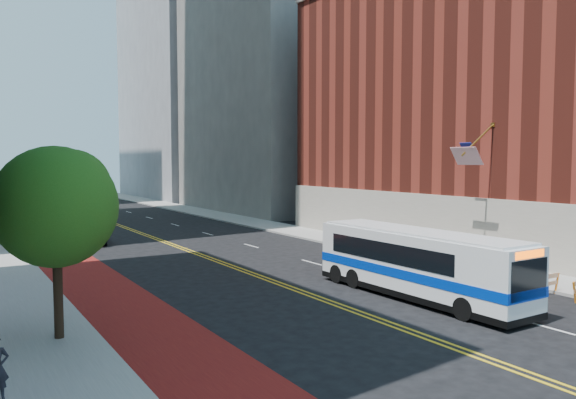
% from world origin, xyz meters
% --- Properties ---
extents(ground, '(160.00, 160.00, 0.00)m').
position_xyz_m(ground, '(0.00, 0.00, 0.00)').
color(ground, black).
rests_on(ground, ground).
extents(sidewalk_right, '(4.00, 140.00, 0.15)m').
position_xyz_m(sidewalk_right, '(12.00, 30.00, 0.07)').
color(sidewalk_right, gray).
rests_on(sidewalk_right, ground).
extents(bus_lane_paint, '(3.60, 140.00, 0.01)m').
position_xyz_m(bus_lane_paint, '(-8.10, 30.00, 0.00)').
color(bus_lane_paint, '#650E0F').
rests_on(bus_lane_paint, ground).
extents(center_line_inner, '(0.14, 140.00, 0.01)m').
position_xyz_m(center_line_inner, '(-0.18, 30.00, 0.00)').
color(center_line_inner, gold).
rests_on(center_line_inner, ground).
extents(center_line_outer, '(0.14, 140.00, 0.01)m').
position_xyz_m(center_line_outer, '(0.18, 30.00, 0.00)').
color(center_line_outer, gold).
rests_on(center_line_outer, ground).
extents(lane_dashes, '(0.14, 98.20, 0.01)m').
position_xyz_m(lane_dashes, '(4.80, 38.00, 0.01)').
color(lane_dashes, silver).
rests_on(lane_dashes, ground).
extents(brick_building, '(18.73, 36.00, 22.00)m').
position_xyz_m(brick_building, '(21.93, 12.00, 10.96)').
color(brick_building, maroon).
rests_on(brick_building, ground).
extents(midrise_right_near, '(18.00, 26.00, 40.00)m').
position_xyz_m(midrise_right_near, '(23.00, 48.00, 20.00)').
color(midrise_right_near, slate).
rests_on(midrise_right_near, ground).
extents(midrise_right_far, '(20.00, 28.00, 55.00)m').
position_xyz_m(midrise_right_far, '(24.00, 78.00, 27.50)').
color(midrise_right_far, gray).
rests_on(midrise_right_far, ground).
extents(construction_barriers, '(1.42, 10.91, 1.00)m').
position_xyz_m(construction_barriers, '(9.60, 3.42, 0.68)').
color(construction_barriers, orange).
rests_on(construction_barriers, ground).
extents(street_tree, '(4.20, 4.20, 6.70)m').
position_xyz_m(street_tree, '(-11.24, 6.04, 4.91)').
color(street_tree, black).
rests_on(street_tree, sidewalk_left).
extents(transit_bus, '(2.68, 11.45, 3.14)m').
position_xyz_m(transit_bus, '(3.86, 4.09, 1.64)').
color(transit_bus, silver).
rests_on(transit_bus, ground).
extents(car_a, '(2.23, 4.00, 1.29)m').
position_xyz_m(car_a, '(-9.30, 25.21, 0.64)').
color(car_a, black).
rests_on(car_a, ground).
extents(car_b, '(2.68, 4.80, 1.50)m').
position_xyz_m(car_b, '(-4.71, 29.22, 0.75)').
color(car_b, black).
rests_on(car_b, ground).
extents(car_c, '(3.41, 5.50, 1.49)m').
position_xyz_m(car_c, '(-8.53, 35.83, 0.74)').
color(car_c, black).
rests_on(car_c, ground).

